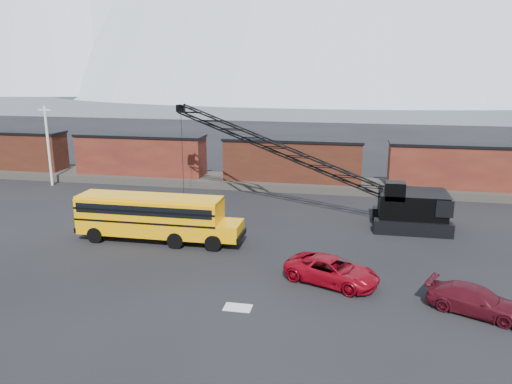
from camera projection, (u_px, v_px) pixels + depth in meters
ground at (245, 275)px, 29.06m from camera, size 160.00×160.00×0.00m
gravel_berm at (292, 184)px, 49.89m from camera, size 120.00×5.00×0.70m
boxcar_west_far at (6, 149)px, 55.27m from camera, size 13.70×3.10×4.17m
boxcar_west_near at (141, 154)px, 52.28m from camera, size 13.70×3.10×4.17m
boxcar_mid at (292, 160)px, 49.29m from camera, size 13.70×3.10×4.17m
boxcar_east_near at (464, 166)px, 46.29m from camera, size 13.70×3.10×4.17m
utility_pole at (48, 145)px, 49.63m from camera, size 1.40×0.24×8.00m
snow_patch at (238, 308)px, 25.17m from camera, size 1.40×0.90×0.02m
school_bus at (155, 216)px, 34.29m from camera, size 11.65×2.65×3.19m
red_pickup at (332, 271)px, 27.86m from camera, size 5.82×4.25×1.47m
maroon_suv at (476, 300)px, 24.48m from camera, size 5.04×3.65×1.36m
crawler_crane at (285, 152)px, 39.91m from camera, size 22.46×6.60×8.76m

